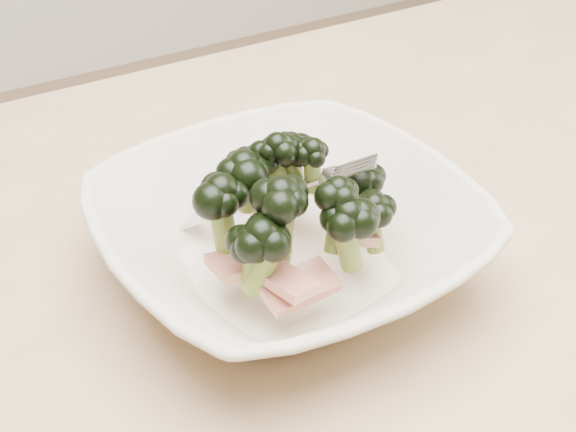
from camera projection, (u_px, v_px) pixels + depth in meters
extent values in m
cube|color=tan|center=(334.00, 300.00, 0.60)|extent=(1.20, 0.80, 0.04)
cylinder|color=tan|center=(495.00, 234.00, 1.29)|extent=(0.06, 0.06, 0.71)
imported|color=beige|center=(288.00, 236.00, 0.57)|extent=(0.28, 0.28, 0.07)
cylinder|color=#586C24|center=(245.00, 192.00, 0.56)|extent=(0.02, 0.02, 0.03)
ellipsoid|color=black|center=(244.00, 166.00, 0.54)|extent=(0.04, 0.04, 0.03)
cylinder|color=#586C24|center=(291.00, 173.00, 0.59)|extent=(0.02, 0.02, 0.04)
ellipsoid|color=black|center=(291.00, 144.00, 0.58)|extent=(0.03, 0.03, 0.03)
cylinder|color=#586C24|center=(262.00, 268.00, 0.51)|extent=(0.03, 0.02, 0.05)
ellipsoid|color=black|center=(262.00, 235.00, 0.50)|extent=(0.04, 0.04, 0.03)
cylinder|color=#586C24|center=(337.00, 222.00, 0.53)|extent=(0.02, 0.02, 0.05)
ellipsoid|color=black|center=(339.00, 190.00, 0.52)|extent=(0.03, 0.03, 0.03)
cylinder|color=#586C24|center=(277.00, 173.00, 0.57)|extent=(0.02, 0.02, 0.04)
ellipsoid|color=black|center=(277.00, 145.00, 0.55)|extent=(0.03, 0.03, 0.02)
cylinder|color=#586C24|center=(237.00, 193.00, 0.60)|extent=(0.01, 0.02, 0.02)
ellipsoid|color=black|center=(236.00, 175.00, 0.59)|extent=(0.03, 0.03, 0.02)
cylinder|color=#586C24|center=(253.00, 267.00, 0.52)|extent=(0.02, 0.01, 0.04)
ellipsoid|color=black|center=(252.00, 240.00, 0.51)|extent=(0.03, 0.03, 0.03)
cylinder|color=#586C24|center=(281.00, 233.00, 0.52)|extent=(0.02, 0.02, 0.05)
ellipsoid|color=black|center=(281.00, 194.00, 0.51)|extent=(0.04, 0.04, 0.03)
cylinder|color=#586C24|center=(246.00, 182.00, 0.60)|extent=(0.01, 0.01, 0.03)
ellipsoid|color=black|center=(246.00, 158.00, 0.59)|extent=(0.03, 0.03, 0.02)
cylinder|color=#586C24|center=(312.00, 174.00, 0.57)|extent=(0.02, 0.02, 0.03)
ellipsoid|color=black|center=(313.00, 150.00, 0.56)|extent=(0.03, 0.03, 0.02)
cylinder|color=#586C24|center=(262.00, 180.00, 0.57)|extent=(0.01, 0.02, 0.04)
ellipsoid|color=black|center=(261.00, 153.00, 0.56)|extent=(0.03, 0.03, 0.02)
cylinder|color=#586C24|center=(372.00, 230.00, 0.56)|extent=(0.02, 0.02, 0.03)
ellipsoid|color=black|center=(374.00, 205.00, 0.54)|extent=(0.03, 0.03, 0.03)
cylinder|color=#586C24|center=(223.00, 226.00, 0.54)|extent=(0.02, 0.02, 0.05)
ellipsoid|color=black|center=(221.00, 190.00, 0.52)|extent=(0.04, 0.04, 0.03)
cylinder|color=#586C24|center=(291.00, 171.00, 0.58)|extent=(0.02, 0.02, 0.03)
ellipsoid|color=black|center=(291.00, 146.00, 0.57)|extent=(0.03, 0.03, 0.03)
cylinder|color=#586C24|center=(362.00, 202.00, 0.59)|extent=(0.03, 0.02, 0.04)
ellipsoid|color=black|center=(364.00, 173.00, 0.57)|extent=(0.03, 0.03, 0.03)
cylinder|color=#586C24|center=(256.00, 178.00, 0.59)|extent=(0.02, 0.01, 0.03)
ellipsoid|color=black|center=(256.00, 155.00, 0.57)|extent=(0.03, 0.03, 0.02)
cylinder|color=#586C24|center=(347.00, 246.00, 0.53)|extent=(0.03, 0.02, 0.04)
ellipsoid|color=black|center=(349.00, 215.00, 0.51)|extent=(0.04, 0.04, 0.03)
cube|color=maroon|center=(261.00, 194.00, 0.60)|extent=(0.04, 0.05, 0.02)
cube|color=maroon|center=(257.00, 259.00, 0.54)|extent=(0.04, 0.05, 0.02)
cube|color=maroon|center=(317.00, 178.00, 0.60)|extent=(0.04, 0.05, 0.02)
cube|color=maroon|center=(281.00, 277.00, 0.52)|extent=(0.04, 0.06, 0.01)
cube|color=maroon|center=(231.00, 265.00, 0.54)|extent=(0.03, 0.04, 0.02)
cube|color=maroon|center=(285.00, 160.00, 0.61)|extent=(0.05, 0.06, 0.01)
cube|color=maroon|center=(299.00, 286.00, 0.52)|extent=(0.05, 0.03, 0.01)
cube|color=maroon|center=(354.00, 230.00, 0.57)|extent=(0.04, 0.05, 0.02)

